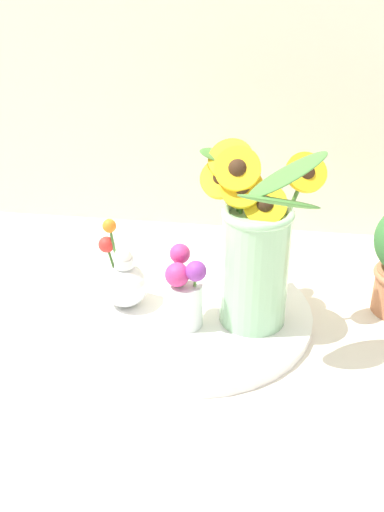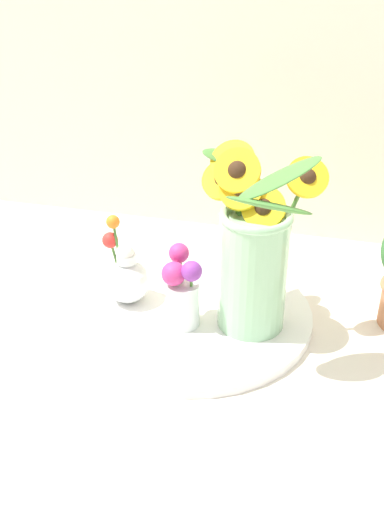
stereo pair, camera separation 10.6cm
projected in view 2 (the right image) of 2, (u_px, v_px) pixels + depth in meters
ground_plane at (207, 333)px, 1.08m from camera, size 6.00×6.00×0.00m
serving_tray at (192, 314)px, 1.12m from camera, size 0.44×0.44×0.02m
mason_jar_sunflowers at (253, 253)px, 1.01m from camera, size 0.23×0.28×0.35m
vase_small_center at (182, 290)px, 1.04m from camera, size 0.07×0.08×0.15m
vase_bulb_right at (127, 276)px, 1.12m from camera, size 0.09×0.08×0.17m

